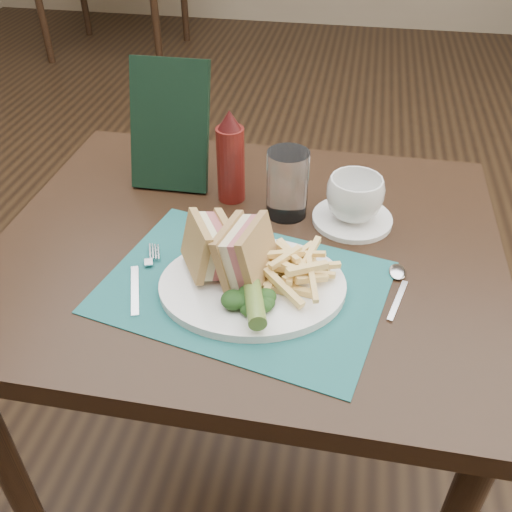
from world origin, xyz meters
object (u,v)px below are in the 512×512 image
(placemat, at_px, (244,287))
(saucer, at_px, (352,219))
(sandwich_half_a, at_px, (196,249))
(plate, at_px, (253,286))
(table_main, at_px, (249,378))
(drinking_glass, at_px, (287,184))
(ketchup_bottle, at_px, (231,156))
(sandwich_half_b, at_px, (233,249))
(coffee_cup, at_px, (355,198))
(check_presenter, at_px, (170,126))

(placemat, bearing_deg, saucer, 53.85)
(sandwich_half_a, xyz_separation_m, saucer, (0.24, 0.22, -0.06))
(saucer, bearing_deg, plate, -122.95)
(table_main, distance_m, plate, 0.41)
(saucer, relative_size, drinking_glass, 1.15)
(placemat, bearing_deg, plate, -15.52)
(saucer, distance_m, drinking_glass, 0.14)
(table_main, height_order, saucer, saucer)
(placemat, distance_m, ketchup_bottle, 0.29)
(sandwich_half_b, bearing_deg, ketchup_bottle, 115.56)
(sandwich_half_a, xyz_separation_m, sandwich_half_b, (0.06, 0.01, 0.00))
(table_main, xyz_separation_m, sandwich_half_b, (0.00, -0.11, 0.44))
(placemat, relative_size, saucer, 2.94)
(placemat, bearing_deg, drinking_glass, 80.73)
(sandwich_half_b, xyz_separation_m, ketchup_bottle, (-0.06, 0.25, 0.02))
(placemat, xyz_separation_m, sandwich_half_a, (-0.08, 0.00, 0.06))
(plate, xyz_separation_m, coffee_cup, (0.15, 0.23, 0.04))
(sandwich_half_a, bearing_deg, table_main, 33.30)
(table_main, height_order, sandwich_half_a, sandwich_half_a)
(placemat, bearing_deg, sandwich_half_b, 148.30)
(plate, xyz_separation_m, saucer, (0.15, 0.23, -0.00))
(sandwich_half_a, distance_m, coffee_cup, 0.32)
(plate, relative_size, sandwich_half_a, 3.18)
(sandwich_half_a, height_order, coffee_cup, sandwich_half_a)
(table_main, height_order, sandwich_half_b, sandwich_half_b)
(sandwich_half_a, distance_m, check_presenter, 0.33)
(ketchup_bottle, xyz_separation_m, check_presenter, (-0.13, 0.04, 0.03))
(coffee_cup, distance_m, check_presenter, 0.39)
(table_main, height_order, check_presenter, check_presenter)
(ketchup_bottle, bearing_deg, sandwich_half_b, -76.58)
(saucer, bearing_deg, drinking_glass, 178.03)
(drinking_glass, bearing_deg, check_presenter, 162.36)
(sandwich_half_b, xyz_separation_m, coffee_cup, (0.18, 0.21, -0.02))
(check_presenter, bearing_deg, sandwich_half_b, -57.76)
(plate, relative_size, sandwich_half_b, 2.96)
(drinking_glass, xyz_separation_m, check_presenter, (-0.25, 0.08, 0.06))
(sandwich_half_a, bearing_deg, placemat, -34.14)
(plate, bearing_deg, ketchup_bottle, 98.57)
(coffee_cup, height_order, ketchup_bottle, ketchup_bottle)
(sandwich_half_a, bearing_deg, coffee_cup, 11.51)
(placemat, xyz_separation_m, sandwich_half_b, (-0.02, 0.01, 0.07))
(ketchup_bottle, distance_m, check_presenter, 0.14)
(saucer, xyz_separation_m, drinking_glass, (-0.13, 0.00, 0.06))
(plate, xyz_separation_m, sandwich_half_b, (-0.03, 0.02, 0.06))
(check_presenter, bearing_deg, coffee_cup, -13.24)
(sandwich_half_b, relative_size, coffee_cup, 0.96)
(table_main, distance_m, drinking_glass, 0.46)
(check_presenter, bearing_deg, saucer, -13.24)
(plate, bearing_deg, check_presenter, 115.17)
(placemat, relative_size, plate, 1.47)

